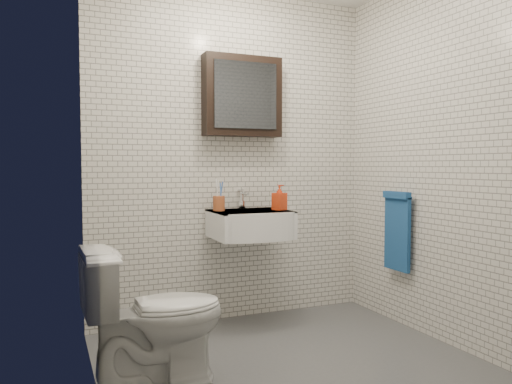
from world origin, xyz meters
The scene contains 9 objects.
ground centered at (0.00, 0.00, 0.01)m, with size 2.20×2.00×0.01m, color #4A4E52.
room_shell centered at (0.00, 0.00, 1.47)m, with size 2.22×2.02×2.51m.
washbasin centered at (0.05, 0.73, 0.76)m, with size 0.55×0.50×0.20m.
faucet centered at (0.05, 0.93, 0.92)m, with size 0.06×0.20×0.15m.
mirror_cabinet centered at (0.05, 0.93, 1.70)m, with size 0.60×0.15×0.60m.
towel_rail centered at (1.04, 0.35, 0.72)m, with size 0.09×0.30×0.58m.
toothbrush_cup centered at (-0.16, 0.85, 0.91)m, with size 0.11×0.11×0.24m.
soap_bottle centered at (0.27, 0.72, 0.94)m, with size 0.09×0.09×0.19m, color orange.
toilet centered at (-0.80, 0.05, 0.38)m, with size 0.42×0.74×0.75m, color white.
Camera 1 is at (-1.33, -2.60, 1.18)m, focal length 35.00 mm.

